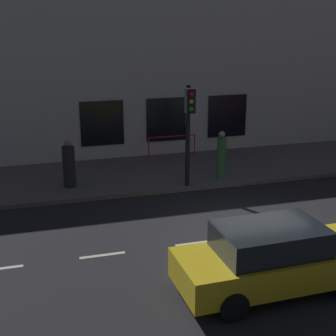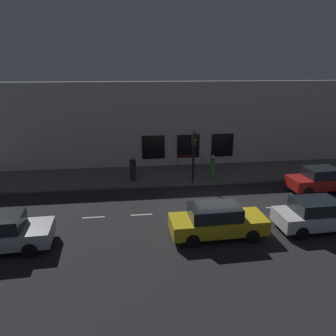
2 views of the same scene
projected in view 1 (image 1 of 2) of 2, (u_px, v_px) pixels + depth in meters
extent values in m
plane|color=#232326|center=(249.00, 236.00, 13.98)|extent=(60.00, 60.00, 0.00)
cube|color=#5B5654|center=(182.00, 170.00, 19.69)|extent=(4.50, 32.00, 0.15)
cube|color=beige|center=(165.00, 80.00, 21.04)|extent=(0.60, 32.00, 6.73)
cube|color=black|center=(227.00, 116.00, 21.99)|extent=(0.04, 1.82, 1.88)
cube|color=black|center=(167.00, 120.00, 21.24)|extent=(0.04, 1.82, 1.88)
cube|color=black|center=(102.00, 123.00, 20.49)|extent=(0.04, 1.82, 1.88)
cube|color=beige|center=(281.00, 232.00, 14.25)|extent=(0.12, 1.20, 0.01)
cube|color=beige|center=(196.00, 243.00, 13.55)|extent=(0.12, 1.20, 0.01)
cube|color=beige|center=(102.00, 255.00, 12.86)|extent=(0.12, 1.20, 0.01)
cylinder|color=black|center=(188.00, 136.00, 17.18)|extent=(0.16, 0.16, 3.61)
cube|color=black|center=(190.00, 101.00, 16.61)|extent=(0.26, 0.32, 0.84)
sphere|color=red|center=(192.00, 94.00, 16.41)|extent=(0.15, 0.15, 0.15)
sphere|color=gold|center=(191.00, 101.00, 16.48)|extent=(0.15, 0.15, 0.15)
sphere|color=green|center=(191.00, 109.00, 16.56)|extent=(0.15, 0.15, 0.15)
cube|color=gold|center=(276.00, 264.00, 11.11)|extent=(1.86, 4.59, 0.70)
cube|color=black|center=(270.00, 239.00, 10.86)|extent=(1.60, 2.40, 0.60)
cylinder|color=black|center=(308.00, 252.00, 12.35)|extent=(0.24, 0.65, 0.64)
cylinder|color=black|center=(204.00, 269.00, 11.53)|extent=(0.24, 0.65, 0.64)
cylinder|color=black|center=(233.00, 306.00, 10.05)|extent=(0.24, 0.65, 0.64)
cylinder|color=#232328|center=(69.00, 167.00, 17.38)|extent=(0.62, 0.62, 1.47)
sphere|color=#936B4C|center=(68.00, 143.00, 17.12)|extent=(0.25, 0.25, 0.25)
cube|color=#936B4C|center=(65.00, 143.00, 17.19)|extent=(0.08, 0.08, 0.07)
cylinder|color=#336B38|center=(221.00, 158.00, 18.24)|extent=(0.47, 0.47, 1.59)
sphere|color=tan|center=(222.00, 134.00, 17.97)|extent=(0.21, 0.21, 0.21)
cube|color=tan|center=(219.00, 134.00, 18.01)|extent=(0.07, 0.07, 0.06)
cylinder|color=red|center=(195.00, 145.00, 21.23)|extent=(0.05, 0.05, 0.95)
cylinder|color=red|center=(149.00, 149.00, 20.69)|extent=(0.05, 0.05, 0.95)
cylinder|color=red|center=(172.00, 136.00, 20.82)|extent=(0.05, 2.04, 0.05)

